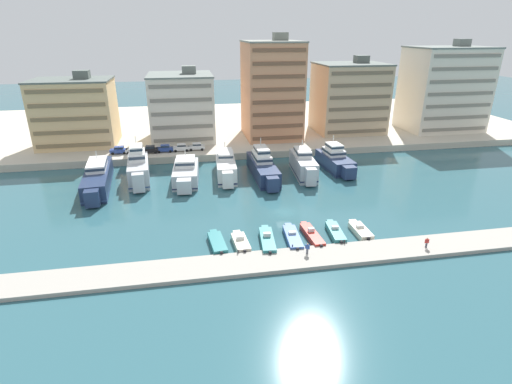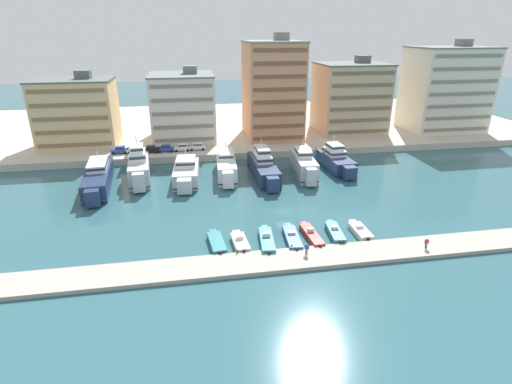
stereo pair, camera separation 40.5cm
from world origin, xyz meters
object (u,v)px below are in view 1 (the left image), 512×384
Objects in this scene: yacht_silver_left at (138,168)px; motorboat_cream_left at (241,242)px; car_black_mid_left at (150,149)px; motorboat_teal_mid_left at (267,240)px; yacht_silver_mid_left at (186,173)px; motorboat_teal_far_left at (217,243)px; yacht_navy_mid_right at (335,160)px; motorboat_red_center at (312,235)px; car_blue_center_left at (165,148)px; car_white_center_right at (197,146)px; car_blue_far_left at (119,150)px; car_white_center at (181,147)px; pedestrian_mid_deck at (307,248)px; yacht_silver_center_right at (303,165)px; motorboat_teal_center_right at (335,232)px; pedestrian_near_edge at (427,242)px; yacht_navy_center at (263,167)px; car_white_left at (135,149)px; yacht_navy_far_left at (98,177)px; motorboat_cream_mid_right at (360,230)px; yacht_white_center_left at (226,166)px; motorboat_blue_center_left at (293,237)px.

motorboat_cream_left is at bearing -61.02° from yacht_silver_left.
motorboat_teal_mid_left is at bearing -66.72° from car_black_mid_left.
yacht_silver_mid_left is 28.44m from motorboat_teal_far_left.
motorboat_red_center is at bearing -116.41° from yacht_navy_mid_right.
car_blue_center_left is 7.71m from car_white_center_right.
yacht_silver_left is 16.47m from car_blue_far_left.
pedestrian_mid_deck is (16.82, -50.83, -1.05)m from car_white_center.
car_white_center_right is at bearing 140.89° from yacht_silver_center_right.
motorboat_teal_far_left is 0.86× the size of motorboat_teal_mid_left.
yacht_navy_mid_right is 37.98m from motorboat_teal_mid_left.
motorboat_teal_mid_left is at bearing -55.86° from yacht_silver_left.
car_white_center is (-4.81, 45.33, 2.16)m from motorboat_teal_far_left.
pedestrian_near_edge is (11.06, -6.79, 0.99)m from motorboat_teal_center_right.
car_blue_far_left is 1.00× the size of car_blue_center_left.
motorboat_teal_center_right is (-2.96, -27.55, -1.82)m from yacht_silver_center_right.
yacht_silver_center_right is 2.47× the size of motorboat_cream_left.
pedestrian_mid_deck is at bearing -90.50° from yacht_navy_center.
car_white_left is at bearing -179.41° from car_white_center_right.
yacht_navy_far_left is 50.94m from yacht_navy_mid_right.
motorboat_teal_center_right is at bearing -63.12° from car_white_center.
car_black_mid_left is 1.01× the size of car_blue_center_left.
motorboat_teal_center_right is at bearing -51.79° from yacht_silver_mid_left.
motorboat_cream_mid_right is at bearing 27.93° from pedestrian_mid_deck.
car_white_left is 1.02× the size of car_white_center.
yacht_silver_left is at bearing -81.47° from car_white_left.
motorboat_red_center is (2.10, -28.16, -1.78)m from yacht_navy_center.
yacht_navy_mid_right is 37.46m from car_white_center.
motorboat_teal_center_right is (22.17, -28.16, -1.36)m from yacht_silver_mid_left.
yacht_silver_left is at bearing -108.29° from car_blue_center_left.
yacht_silver_mid_left is 1.01× the size of yacht_navy_mid_right.
pedestrian_near_edge reaches higher than motorboat_red_center.
yacht_navy_mid_right is 9.96× the size of pedestrian_near_edge.
yacht_navy_mid_right is 3.84× the size of car_blue_center_left.
pedestrian_near_edge is (7.00, -6.75, 1.03)m from motorboat_cream_mid_right.
yacht_navy_far_left is 2.82× the size of motorboat_red_center.
car_black_mid_left is 2.62× the size of pedestrian_near_edge.
yacht_navy_center is 36.45m from car_blue_far_left.
yacht_navy_mid_right reaches higher than yacht_white_center_left.
motorboat_teal_center_right is 4.06m from motorboat_cream_mid_right.
yacht_navy_far_left reaches higher than motorboat_blue_center_left.
motorboat_blue_center_left is at bearing -62.48° from car_black_mid_left.
yacht_navy_center is at bearing -52.70° from car_white_center_right.
pedestrian_near_edge is (48.83, -52.52, -1.11)m from car_blue_far_left.
pedestrian_near_edge reaches higher than motorboat_blue_center_left.
yacht_navy_mid_right reaches higher than motorboat_teal_center_right.
pedestrian_mid_deck is at bearing -116.04° from yacht_navy_mid_right.
motorboat_blue_center_left is at bearing -77.49° from yacht_white_center_left.
yacht_silver_left is 1.02× the size of yacht_navy_mid_right.
yacht_navy_center reaches higher than car_white_left.
car_white_center_right is (-4.43, 46.03, 2.14)m from motorboat_cream_left.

